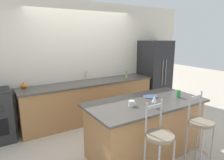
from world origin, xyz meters
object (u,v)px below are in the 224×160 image
Objects in this scene: wine_glass at (154,99)px; tumbler_cup at (178,94)px; pumpkin_decoration at (24,86)px; bar_stool_near at (159,145)px; bar_stool_far at (200,130)px; dinner_plate at (150,96)px; coffee_mug at (132,103)px; soap_bottle at (127,75)px; refrigerator at (154,74)px.

wine_glass is 0.72m from tumbler_cup.
wine_glass is 1.54× the size of pumpkin_decoration.
bar_stool_near is 8.81× the size of tumbler_cup.
bar_stool_far is (0.78, -0.03, 0.00)m from bar_stool_near.
pumpkin_decoration is (-1.46, 2.20, -0.08)m from wine_glass.
bar_stool_far is at bearing -79.52° from dinner_plate.
coffee_mug is at bearing 84.48° from bar_stool_near.
wine_glass is 2.10m from soap_bottle.
refrigerator reaches higher than coffee_mug.
bar_stool_far is 6.94× the size of soap_bottle.
refrigerator is 3.35m from pumpkin_decoration.
bar_stool_near reaches higher than tumbler_cup.
wine_glass is at bearing -43.28° from coffee_mug.
tumbler_cup is (0.22, 0.61, 0.36)m from bar_stool_far.
bar_stool_near is 2.64m from soap_bottle.
dinner_plate is (0.62, 0.85, 0.30)m from bar_stool_near.
refrigerator is at bearing -3.79° from pumpkin_decoration.
refrigerator reaches higher than dinner_plate.
bar_stool_far is at bearing -43.78° from coffee_mug.
bar_stool_far is at bearing -110.17° from tumbler_cup.
bar_stool_near is 4.46× the size of dinner_plate.
dinner_plate is at bearing -45.16° from pumpkin_decoration.
soap_bottle is at bearing -175.60° from refrigerator.
refrigerator is 15.06× the size of coffee_mug.
bar_stool_far is 4.46× the size of dinner_plate.
wine_glass is 2.65m from pumpkin_decoration.
wine_glass reaches higher than dinner_plate.
soap_bottle is (0.40, 2.37, 0.36)m from bar_stool_far.
tumbler_cup is 2.98m from pumpkin_decoration.
wine_glass reaches higher than pumpkin_decoration.
bar_stool_far reaches higher than soap_bottle.
coffee_mug is at bearing -140.34° from refrigerator.
dinner_plate is 0.54m from wine_glass.
coffee_mug is at bearing -123.53° from soap_bottle.
wine_glass is 0.34m from coffee_mug.
refrigerator is 9.87× the size of wine_glass.
dinner_plate is at bearing -110.63° from soap_bottle.
refrigerator is at bearing 47.91° from bar_stool_near.
bar_stool_far is (-1.40, -2.44, -0.29)m from refrigerator.
bar_stool_near is at bearing -125.88° from dinner_plate.
coffee_mug is 0.92× the size of tumbler_cup.
pumpkin_decoration is (-1.16, 2.64, 0.34)m from bar_stool_near.
dinner_plate is at bearing -135.05° from refrigerator.
tumbler_cup is at bearing -4.63° from coffee_mug.
wine_glass is (0.30, 0.43, 0.42)m from bar_stool_near.
bar_stool_near and bar_stool_far have the same top height.
soap_bottle is (0.17, 1.76, 0.00)m from tumbler_cup.
soap_bottle is at bearing 63.30° from bar_stool_near.
bar_stool_far is 0.74m from tumbler_cup.
dinner_plate is 2.15× the size of coffee_mug.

